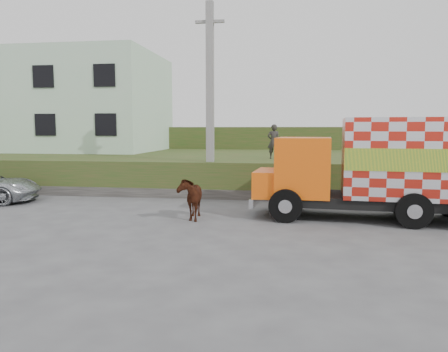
% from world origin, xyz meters
% --- Properties ---
extents(ground, '(120.00, 120.00, 0.00)m').
position_xyz_m(ground, '(0.00, 0.00, 0.00)').
color(ground, '#474749').
rests_on(ground, ground).
extents(embankment, '(40.00, 12.00, 1.50)m').
position_xyz_m(embankment, '(0.00, 10.00, 0.75)').
color(embankment, '#274C19').
rests_on(embankment, ground).
extents(embankment_far, '(40.00, 12.00, 3.00)m').
position_xyz_m(embankment_far, '(0.00, 22.00, 1.50)').
color(embankment_far, '#274C19').
rests_on(embankment_far, ground).
extents(retaining_strip, '(16.00, 0.50, 0.40)m').
position_xyz_m(retaining_strip, '(-2.00, 4.20, 0.20)').
color(retaining_strip, '#595651').
rests_on(retaining_strip, ground).
extents(building, '(10.00, 8.00, 6.00)m').
position_xyz_m(building, '(-11.00, 13.00, 4.50)').
color(building, '#B5D4B5').
rests_on(building, embankment).
extents(utility_pole, '(1.20, 0.30, 8.00)m').
position_xyz_m(utility_pole, '(-1.00, 4.60, 4.08)').
color(utility_pole, gray).
rests_on(utility_pole, ground).
extents(cargo_truck, '(7.34, 2.97, 3.20)m').
position_xyz_m(cargo_truck, '(5.17, 0.84, 1.65)').
color(cargo_truck, black).
rests_on(cargo_truck, ground).
extents(cow, '(0.99, 1.72, 1.37)m').
position_xyz_m(cow, '(-0.83, 0.11, 0.68)').
color(cow, '#37150D').
rests_on(cow, ground).
extents(pedestrian, '(0.60, 0.42, 1.58)m').
position_xyz_m(pedestrian, '(1.55, 6.84, 2.29)').
color(pedestrian, '#2A2725').
rests_on(pedestrian, embankment).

